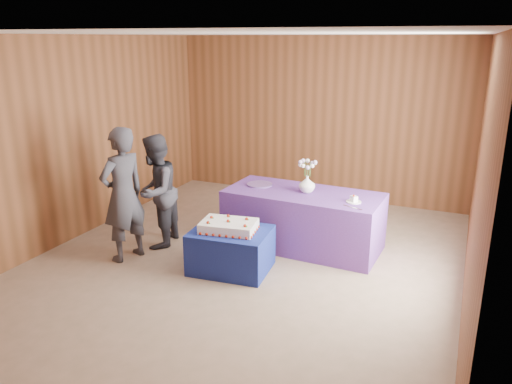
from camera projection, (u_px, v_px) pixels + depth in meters
The scene contains 13 objects.
ground at pixel (244, 263), 6.14m from camera, with size 6.00×6.00×0.00m, color gray.
room_shell at pixel (243, 117), 5.60m from camera, with size 5.04×6.04×2.72m.
cake_table at pixel (231, 250), 5.90m from camera, with size 0.90×0.70×0.50m, color navy.
serving_table at pixel (303, 220), 6.53m from camera, with size 2.00×0.90×0.75m, color #613490.
sheet_cake at pixel (229, 226), 5.81m from camera, with size 0.72×0.54×0.15m.
vase at pixel (307, 184), 6.40m from camera, with size 0.21×0.21×0.22m, color white.
flower_spray at pixel (308, 164), 6.32m from camera, with size 0.25×0.24×0.19m.
platter at pixel (260, 184), 6.73m from camera, with size 0.34×0.34×0.02m, color #67478F.
plate at pixel (354, 202), 6.04m from camera, with size 0.18×0.18×0.01m, color white.
cake_slice at pixel (354, 199), 6.02m from camera, with size 0.10×0.10×0.09m.
knife at pixel (352, 207), 5.85m from camera, with size 0.26×0.02×0.00m, color silver.
guest_left at pixel (123, 195), 6.05m from camera, with size 0.61×0.40×1.67m, color #36353F.
guest_right at pixel (156, 191), 6.48m from camera, with size 0.72×0.56×1.49m, color #33323C.
Camera 1 is at (2.38, -5.08, 2.66)m, focal length 35.00 mm.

